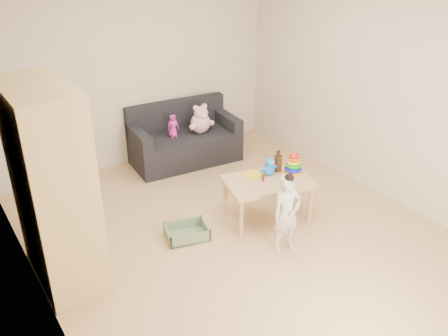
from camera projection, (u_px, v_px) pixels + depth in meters
room at (234, 119)px, 4.63m from camera, size 4.50×4.50×4.50m
wardrobe at (53, 188)px, 4.14m from camera, size 0.52×1.04×1.86m
sofa at (185, 148)px, 6.70m from camera, size 1.54×0.87×0.42m
play_table at (267, 200)px, 5.32m from camera, size 1.06×0.81×0.50m
storage_bin at (187, 232)px, 5.06m from camera, size 0.51×0.43×0.13m
toddler at (287, 215)px, 4.73m from camera, size 0.34×0.25×0.82m
pink_bear at (200, 121)px, 6.59m from camera, size 0.32×0.28×0.35m
doll at (173, 126)px, 6.45m from camera, size 0.16×0.11×0.32m
ring_stacker at (293, 165)px, 5.34m from camera, size 0.20×0.20×0.23m
brown_bottle at (278, 163)px, 5.36m from camera, size 0.09×0.09×0.25m
blue_plush at (269, 166)px, 5.27m from camera, size 0.18×0.14×0.21m
wooden_figure at (263, 177)px, 5.15m from camera, size 0.04×0.03×0.10m
yellow_book at (252, 175)px, 5.30m from camera, size 0.20×0.20×0.01m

